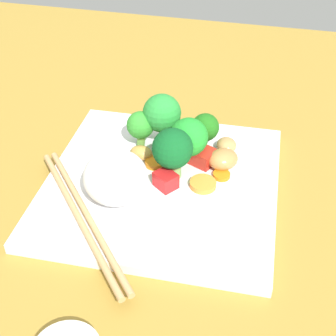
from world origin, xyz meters
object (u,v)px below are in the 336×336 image
at_px(square_plate, 162,184).
at_px(carrot_slice_2, 164,150).
at_px(broccoli_floret_1, 162,114).
at_px(chopstick_pair, 82,216).
at_px(rice_mound, 116,177).

bearing_deg(square_plate, carrot_slice_2, 11.37).
relative_size(broccoli_floret_1, carrot_slice_2, 3.21).
bearing_deg(chopstick_pair, carrot_slice_2, 117.35).
bearing_deg(carrot_slice_2, rice_mound, 162.39).
height_order(rice_mound, carrot_slice_2, rice_mound).
bearing_deg(broccoli_floret_1, rice_mound, 168.70).
bearing_deg(carrot_slice_2, broccoli_floret_1, 19.18).
distance_m(square_plate, carrot_slice_2, 0.06).
xyz_separation_m(square_plate, chopstick_pair, (-0.08, 0.07, 0.01)).
bearing_deg(broccoli_floret_1, carrot_slice_2, -160.82).
distance_m(square_plate, broccoli_floret_1, 0.10).
height_order(carrot_slice_2, chopstick_pair, chopstick_pair).
height_order(square_plate, carrot_slice_2, carrot_slice_2).
height_order(rice_mound, broccoli_floret_1, broccoli_floret_1).
height_order(rice_mound, chopstick_pair, rice_mound).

